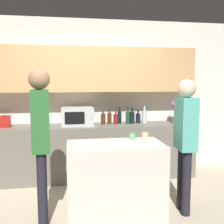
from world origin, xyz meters
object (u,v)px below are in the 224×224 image
Objects in this scene: bottle_4 at (128,118)px; bottle_7 at (144,117)px; bottle_2 at (116,119)px; person_center at (185,135)px; bottle_3 at (119,117)px; bottle_1 at (109,118)px; person_left at (41,133)px; bottle_0 at (103,119)px; bottle_5 at (132,117)px; potted_plant at (175,112)px; bottle_6 at (138,118)px; cup_1 at (132,136)px; microwave at (77,116)px; cup_0 at (145,136)px; toaster at (1,122)px.

bottle_4 is 0.95× the size of bottle_7.
bottle_4 is (0.21, 0.00, 0.02)m from bottle_2.
bottle_3 is at bearing 23.90° from person_center.
person_center reaches higher than bottle_1.
bottle_4 is 1.93m from person_left.
bottle_4 is (0.43, -0.01, 0.01)m from bottle_0.
bottle_2 is at bearing -174.39° from bottle_5.
person_left is (-0.99, -1.47, 0.06)m from bottle_1.
potted_plant is at bearing -1.01° from bottle_2.
bottle_4 reaches higher than bottle_5.
bottle_6 is (-0.64, 0.08, -0.11)m from potted_plant.
bottle_0 reaches higher than bottle_6.
bottle_7 is 3.75× the size of cup_1.
potted_plant is at bearing -3.57° from bottle_5.
microwave reaches higher than bottle_6.
bottle_5 is (0.39, -0.01, 0.01)m from bottle_1.
person_center is (0.82, -1.42, -0.02)m from bottle_0.
cup_0 is at bearing -77.45° from bottle_1.
bottle_4 is 0.09m from bottle_5.
bottle_5 is (0.51, 0.02, 0.01)m from bottle_0.
bottle_7 is at bearing 4.65° from bottle_5.
microwave is 1.87× the size of bottle_5.
bottle_7 is (0.23, 0.02, 0.01)m from bottle_5.
person_center is at bearing -107.54° from potted_plant.
potted_plant is 1.71× the size of bottle_2.
bottle_3 is 0.44m from bottle_7.
bottle_7 is 1.46m from person_center.
bottle_4 is at bearing 80.23° from cup_1.
person_center reaches higher than bottle_0.
bottle_4 reaches higher than bottle_1.
toaster is 1.85m from bottle_2.
bottle_4 is at bearing -162.48° from bottle_6.
bottle_4 is (2.06, 0.02, 0.02)m from toaster.
bottle_2 is (-1.05, 0.02, -0.11)m from potted_plant.
toaster is at bearing -156.95° from person_left.
person_left is at bearing -137.64° from bottle_7.
bottle_6 is 0.13× the size of person_left.
bottle_1 is 0.16× the size of person_center.
bottle_3 is (0.30, 0.08, 0.02)m from bottle_0.
bottle_6 is (2.26, 0.08, -0.00)m from toaster.
bottle_6 is at bearing 2.24° from bottle_1.
bottle_0 is 0.14× the size of person_left.
bottle_2 is 0.29m from bottle_5.
bottle_5 is at bearing -175.35° from bottle_7.
person_center is at bearing -29.58° from toaster.
potted_plant reaches higher than microwave.
bottle_7 is (0.44, -0.04, 0.00)m from bottle_3.
microwave is 1.43m from cup_0.
bottle_7 is 1.30m from cup_1.
bottle_1 reaches higher than bottle_0.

